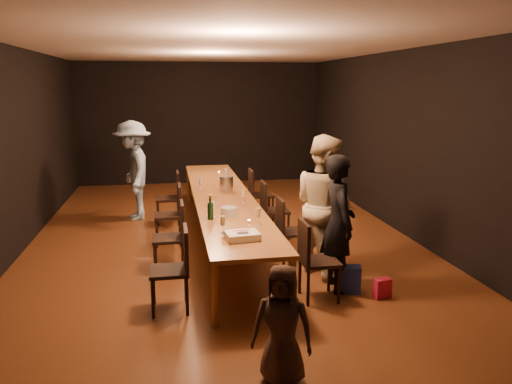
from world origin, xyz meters
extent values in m
plane|color=#4E2513|center=(0.00, 0.00, 0.00)|extent=(10.00, 10.00, 0.00)
cube|color=black|center=(0.00, 5.00, 1.50)|extent=(6.00, 0.04, 3.00)
cube|color=black|center=(0.00, -5.00, 1.50)|extent=(6.00, 0.04, 3.00)
cube|color=black|center=(-3.00, 0.00, 1.50)|extent=(0.04, 10.00, 3.00)
cube|color=black|center=(3.00, 0.00, 1.50)|extent=(0.04, 10.00, 3.00)
cube|color=silver|center=(0.00, 0.00, 3.00)|extent=(6.00, 10.00, 0.04)
cube|color=#905C2A|center=(0.00, 0.00, 0.72)|extent=(0.90, 6.00, 0.05)
cylinder|color=#905C2A|center=(-0.40, -2.90, 0.35)|extent=(0.08, 0.08, 0.70)
cylinder|color=#905C2A|center=(0.40, -2.90, 0.35)|extent=(0.08, 0.08, 0.70)
cylinder|color=#905C2A|center=(-0.40, 2.90, 0.35)|extent=(0.08, 0.08, 0.70)
cylinder|color=#905C2A|center=(0.40, 2.90, 0.35)|extent=(0.08, 0.08, 0.70)
imported|color=black|center=(1.15, -2.15, 0.82)|extent=(0.40, 0.60, 1.65)
imported|color=beige|center=(1.15, -1.59, 0.91)|extent=(0.96, 1.07, 1.83)
imported|color=#89B3D4|center=(-1.45, 1.61, 0.91)|extent=(0.86, 1.27, 1.81)
imported|color=#412D24|center=(0.05, -3.98, 0.52)|extent=(0.59, 0.51, 1.03)
cube|color=#D21F4D|center=(1.58, -2.52, 0.12)|extent=(0.21, 0.14, 0.23)
cube|color=#253CA3|center=(1.26, -2.29, 0.16)|extent=(0.30, 0.25, 0.33)
cube|color=white|center=(-0.04, -2.36, 0.79)|extent=(0.39, 0.33, 0.08)
cube|color=black|center=(-0.04, -2.39, 0.83)|extent=(0.13, 0.11, 0.00)
cube|color=red|center=(-0.04, -2.28, 0.83)|extent=(0.19, 0.05, 0.00)
cylinder|color=silver|center=(-0.06, -1.33, 0.81)|extent=(0.26, 0.26, 0.12)
cylinder|color=silver|center=(0.10, 0.27, 0.87)|extent=(0.29, 0.29, 0.24)
cylinder|color=#B2B7B2|center=(0.15, -1.68, 0.77)|extent=(0.05, 0.05, 0.03)
cylinder|color=#B2B7B2|center=(0.15, 0.25, 0.77)|extent=(0.05, 0.05, 0.03)
cylinder|color=#B2B7B2|center=(0.15, 1.95, 0.77)|extent=(0.05, 0.05, 0.03)
camera|label=1|loc=(-0.82, -7.61, 2.42)|focal=35.00mm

